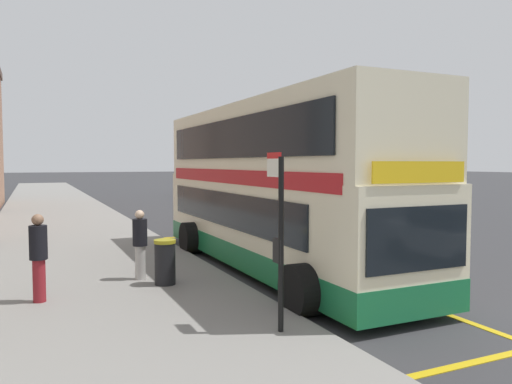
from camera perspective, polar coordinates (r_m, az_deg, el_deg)
ground_plane at (r=37.04m, az=-11.53°, el=-1.14°), size 260.00×260.00×0.00m
pavement_near at (r=36.11m, az=-22.41°, el=-1.33°), size 6.00×76.00×0.14m
double_decker_bus at (r=13.24m, az=1.79°, el=-0.11°), size 3.19×11.15×4.40m
bus_bay_markings at (r=13.33m, az=1.60°, el=-9.03°), size 2.84×13.61×0.01m
bus_stop_sign at (r=7.95m, az=2.68°, el=-4.19°), size 0.09×0.51×2.90m
parked_car_grey_ahead at (r=25.35m, az=1.36°, el=-1.31°), size 2.09×4.20×1.62m
parked_car_teal_distant at (r=35.51m, az=-2.74°, el=0.03°), size 2.09×4.20×1.62m
parked_car_black_far at (r=43.62m, az=-7.09°, el=0.62°), size 2.09×4.20×1.62m
pedestrian_waiting_near_sign at (r=11.87m, az=-13.34°, el=-5.66°), size 0.34×0.34×1.63m
pedestrian_further_back at (r=10.57m, az=-23.97°, el=-6.62°), size 0.34×0.34×1.74m
litter_bin at (r=11.32m, az=-10.53°, el=-7.99°), size 0.49×0.49×1.01m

